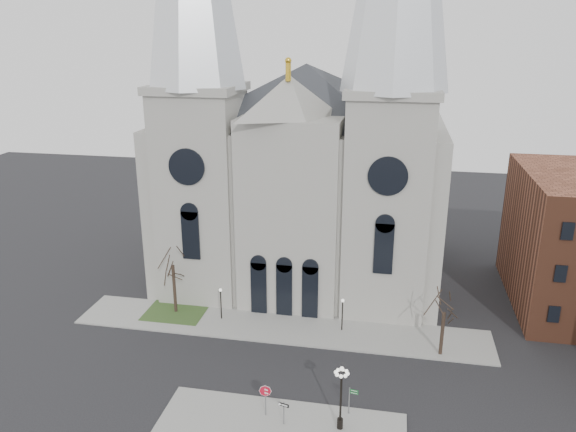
% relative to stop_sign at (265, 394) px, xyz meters
% --- Properties ---
extents(ground, '(160.00, 160.00, 0.00)m').
position_rel_stop_sign_xyz_m(ground, '(-1.67, 2.08, -1.98)').
color(ground, black).
rests_on(ground, ground).
extents(sidewalk_far, '(40.00, 6.00, 0.14)m').
position_rel_stop_sign_xyz_m(sidewalk_far, '(-1.67, 13.08, -1.91)').
color(sidewalk_far, gray).
rests_on(sidewalk_far, ground).
extents(grass_patch, '(6.00, 5.00, 0.18)m').
position_rel_stop_sign_xyz_m(grass_patch, '(-12.67, 14.08, -1.89)').
color(grass_patch, '#31481F').
rests_on(grass_patch, ground).
extents(cathedral, '(33.00, 26.66, 54.00)m').
position_rel_stop_sign_xyz_m(cathedral, '(-1.67, 24.94, 16.50)').
color(cathedral, '#9B9990').
rests_on(cathedral, ground).
extents(tree_left, '(3.20, 3.20, 7.50)m').
position_rel_stop_sign_xyz_m(tree_left, '(-12.67, 14.08, 3.61)').
color(tree_left, black).
rests_on(tree_left, ground).
extents(tree_right, '(3.20, 3.20, 6.00)m').
position_rel_stop_sign_xyz_m(tree_right, '(13.33, 11.08, 2.49)').
color(tree_right, black).
rests_on(tree_right, ground).
extents(ped_lamp_left, '(0.32, 0.32, 3.26)m').
position_rel_stop_sign_xyz_m(ped_lamp_left, '(-7.67, 13.58, 0.35)').
color(ped_lamp_left, black).
rests_on(ped_lamp_left, sidewalk_far).
extents(ped_lamp_right, '(0.32, 0.32, 3.26)m').
position_rel_stop_sign_xyz_m(ped_lamp_right, '(4.33, 13.58, 0.35)').
color(ped_lamp_right, black).
rests_on(ped_lamp_right, sidewalk_far).
extents(stop_sign, '(0.90, 0.28, 2.59)m').
position_rel_stop_sign_xyz_m(stop_sign, '(0.00, 0.00, 0.00)').
color(stop_sign, slate).
rests_on(stop_sign, sidewalk_near).
extents(globe_lamp, '(1.13, 1.13, 5.11)m').
position_rel_stop_sign_xyz_m(globe_lamp, '(5.58, -0.40, 1.37)').
color(globe_lamp, black).
rests_on(globe_lamp, sidewalk_near).
extents(one_way_sign, '(0.81, 0.24, 1.89)m').
position_rel_stop_sign_xyz_m(one_way_sign, '(1.53, -0.74, -0.53)').
color(one_way_sign, slate).
rests_on(one_way_sign, sidewalk_near).
extents(street_name_sign, '(0.71, 0.17, 2.24)m').
position_rel_stop_sign_xyz_m(street_name_sign, '(6.14, 1.35, -0.51)').
color(street_name_sign, slate).
rests_on(street_name_sign, sidewalk_near).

